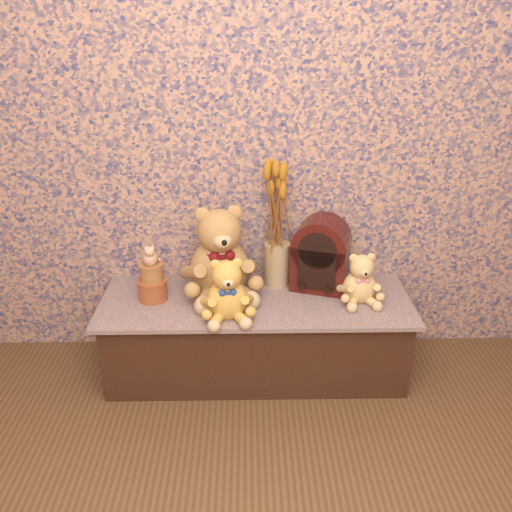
{
  "coord_description": "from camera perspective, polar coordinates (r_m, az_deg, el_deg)",
  "views": [
    {
      "loc": [
        -0.04,
        -0.94,
        1.59
      ],
      "look_at": [
        0.0,
        1.2,
        0.63
      ],
      "focal_mm": 37.71,
      "sensor_mm": 36.0,
      "label": 1
    }
  ],
  "objects": [
    {
      "name": "dried_stalks",
      "position": [
        2.48,
        2.37,
        5.4
      ],
      "size": [
        0.26,
        0.26,
        0.38
      ],
      "primitive_type": null,
      "rotation": [
        0.0,
        0.0,
        0.34
      ],
      "color": "#B76F1D",
      "rests_on": "ceramic_vase"
    },
    {
      "name": "teddy_small",
      "position": [
        2.47,
        11.01,
        -2.0
      ],
      "size": [
        0.22,
        0.25,
        0.25
      ],
      "primitive_type": null,
      "rotation": [
        0.0,
        0.0,
        0.08
      ],
      "color": "#E3AD6B",
      "rests_on": "display_shelf"
    },
    {
      "name": "cathedral_radio",
      "position": [
        2.54,
        6.89,
        0.3
      ],
      "size": [
        0.3,
        0.26,
        0.35
      ],
      "primitive_type": null,
      "rotation": [
        0.0,
        0.0,
        -0.32
      ],
      "color": "#3C0F0B",
      "rests_on": "display_shelf"
    },
    {
      "name": "teddy_medium",
      "position": [
        2.3,
        -3.13,
        -3.12
      ],
      "size": [
        0.26,
        0.3,
        0.29
      ],
      "primitive_type": null,
      "rotation": [
        0.0,
        0.0,
        0.12
      ],
      "color": "gold",
      "rests_on": "display_shelf"
    },
    {
      "name": "teddy_large",
      "position": [
        2.47,
        -3.93,
        1.0
      ],
      "size": [
        0.45,
        0.5,
        0.46
      ],
      "primitive_type": null,
      "rotation": [
        0.0,
        0.0,
        0.22
      ],
      "color": "#AB8142",
      "rests_on": "display_shelf"
    },
    {
      "name": "biscuit_tin_upper",
      "position": [
        2.47,
        -11.03,
        -1.73
      ],
      "size": [
        0.14,
        0.14,
        0.08
      ],
      "primitive_type": "cylinder",
      "rotation": [
        0.0,
        0.0,
        -0.42
      ],
      "color": "tan",
      "rests_on": "biscuit_tin_lower"
    },
    {
      "name": "cat_figurine",
      "position": [
        2.43,
        -11.21,
        0.29
      ],
      "size": [
        0.09,
        0.1,
        0.11
      ],
      "primitive_type": null,
      "rotation": [
        0.0,
        0.0,
        0.19
      ],
      "color": "silver",
      "rests_on": "biscuit_tin_upper"
    },
    {
      "name": "ceramic_vase",
      "position": [
        2.59,
        2.26,
        -0.84
      ],
      "size": [
        0.15,
        0.15,
        0.21
      ],
      "primitive_type": "cylinder",
      "rotation": [
        0.0,
        0.0,
        0.26
      ],
      "color": "tan",
      "rests_on": "display_shelf"
    },
    {
      "name": "biscuit_tin_lower",
      "position": [
        2.51,
        -10.87,
        -3.54
      ],
      "size": [
        0.15,
        0.15,
        0.1
      ],
      "primitive_type": "cylinder",
      "rotation": [
        0.0,
        0.0,
        -0.15
      ],
      "color": "#B67435",
      "rests_on": "display_shelf"
    },
    {
      "name": "display_shelf",
      "position": [
        2.59,
        -0.02,
        -8.37
      ],
      "size": [
        1.43,
        0.53,
        0.39
      ],
      "primitive_type": "cube",
      "color": "#375070",
      "rests_on": "ground"
    }
  ]
}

